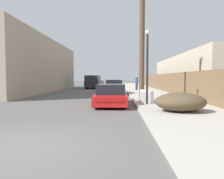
{
  "coord_description": "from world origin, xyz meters",
  "views": [
    {
      "loc": [
        2.25,
        -4.76,
        1.6
      ],
      "look_at": [
        1.73,
        13.06,
        0.62
      ],
      "focal_mm": 35.0,
      "sensor_mm": 36.0,
      "label": 1
    }
  ],
  "objects_px": {
    "utility_pole": "(142,42)",
    "pedestrian": "(137,82)",
    "car_parked_mid": "(114,87)",
    "street_lamp": "(147,61)",
    "parked_sports_car_red": "(112,95)",
    "brush_pile": "(180,102)",
    "discarded_fridge": "(146,96)",
    "pickup_truck": "(94,82)"
  },
  "relations": [
    {
      "from": "utility_pole",
      "to": "pedestrian",
      "type": "relative_size",
      "value": 4.34
    },
    {
      "from": "car_parked_mid",
      "to": "pedestrian",
      "type": "height_order",
      "value": "pedestrian"
    },
    {
      "from": "street_lamp",
      "to": "pedestrian",
      "type": "distance_m",
      "value": 14.13
    },
    {
      "from": "parked_sports_car_red",
      "to": "pedestrian",
      "type": "height_order",
      "value": "pedestrian"
    },
    {
      "from": "car_parked_mid",
      "to": "brush_pile",
      "type": "bearing_deg",
      "value": -77.04
    },
    {
      "from": "discarded_fridge",
      "to": "car_parked_mid",
      "type": "bearing_deg",
      "value": 108.97
    },
    {
      "from": "pedestrian",
      "to": "pickup_truck",
      "type": "bearing_deg",
      "value": 134.59
    },
    {
      "from": "car_parked_mid",
      "to": "street_lamp",
      "type": "height_order",
      "value": "street_lamp"
    },
    {
      "from": "street_lamp",
      "to": "discarded_fridge",
      "type": "bearing_deg",
      "value": 85.35
    },
    {
      "from": "utility_pole",
      "to": "parked_sports_car_red",
      "type": "bearing_deg",
      "value": -133.13
    },
    {
      "from": "brush_pile",
      "to": "pedestrian",
      "type": "distance_m",
      "value": 16.63
    },
    {
      "from": "utility_pole",
      "to": "pedestrian",
      "type": "distance_m",
      "value": 11.87
    },
    {
      "from": "discarded_fridge",
      "to": "pedestrian",
      "type": "relative_size",
      "value": 1.0
    },
    {
      "from": "pickup_truck",
      "to": "utility_pole",
      "type": "height_order",
      "value": "utility_pole"
    },
    {
      "from": "discarded_fridge",
      "to": "pedestrian",
      "type": "xyz_separation_m",
      "value": [
        0.52,
        13.01,
        0.54
      ]
    },
    {
      "from": "pickup_truck",
      "to": "utility_pole",
      "type": "relative_size",
      "value": 0.75
    },
    {
      "from": "car_parked_mid",
      "to": "street_lamp",
      "type": "relative_size",
      "value": 1.15
    },
    {
      "from": "discarded_fridge",
      "to": "pickup_truck",
      "type": "relative_size",
      "value": 0.31
    },
    {
      "from": "pickup_truck",
      "to": "street_lamp",
      "type": "height_order",
      "value": "street_lamp"
    },
    {
      "from": "parked_sports_car_red",
      "to": "street_lamp",
      "type": "xyz_separation_m",
      "value": [
        1.99,
        -0.48,
        1.97
      ]
    },
    {
      "from": "parked_sports_car_red",
      "to": "pedestrian",
      "type": "xyz_separation_m",
      "value": [
        2.58,
        13.56,
        0.45
      ]
    },
    {
      "from": "pickup_truck",
      "to": "utility_pole",
      "type": "xyz_separation_m",
      "value": [
        5.16,
        -17.34,
        3.02
      ]
    },
    {
      "from": "parked_sports_car_red",
      "to": "street_lamp",
      "type": "relative_size",
      "value": 1.14
    },
    {
      "from": "car_parked_mid",
      "to": "pickup_truck",
      "type": "xyz_separation_m",
      "value": [
        -3.14,
        11.04,
        0.3
      ]
    },
    {
      "from": "parked_sports_car_red",
      "to": "car_parked_mid",
      "type": "distance_m",
      "value": 8.4
    },
    {
      "from": "parked_sports_car_red",
      "to": "brush_pile",
      "type": "distance_m",
      "value": 4.36
    },
    {
      "from": "car_parked_mid",
      "to": "pedestrian",
      "type": "xyz_separation_m",
      "value": [
        2.65,
        5.17,
        0.36
      ]
    },
    {
      "from": "discarded_fridge",
      "to": "pickup_truck",
      "type": "xyz_separation_m",
      "value": [
        -5.27,
        18.88,
        0.47
      ]
    },
    {
      "from": "car_parked_mid",
      "to": "utility_pole",
      "type": "relative_size",
      "value": 0.62
    },
    {
      "from": "discarded_fridge",
      "to": "parked_sports_car_red",
      "type": "relative_size",
      "value": 0.37
    },
    {
      "from": "parked_sports_car_red",
      "to": "pickup_truck",
      "type": "bearing_deg",
      "value": 100.35
    },
    {
      "from": "discarded_fridge",
      "to": "utility_pole",
      "type": "xyz_separation_m",
      "value": [
        -0.11,
        1.53,
        3.49
      ]
    },
    {
      "from": "utility_pole",
      "to": "brush_pile",
      "type": "xyz_separation_m",
      "value": [
        1.16,
        -5.14,
        -3.43
      ]
    },
    {
      "from": "pickup_truck",
      "to": "brush_pile",
      "type": "height_order",
      "value": "pickup_truck"
    },
    {
      "from": "utility_pole",
      "to": "street_lamp",
      "type": "height_order",
      "value": "utility_pole"
    },
    {
      "from": "car_parked_mid",
      "to": "parked_sports_car_red",
      "type": "bearing_deg",
      "value": -92.1
    },
    {
      "from": "car_parked_mid",
      "to": "brush_pile",
      "type": "relative_size",
      "value": 2.14
    },
    {
      "from": "pickup_truck",
      "to": "car_parked_mid",
      "type": "bearing_deg",
      "value": 109.32
    },
    {
      "from": "pedestrian",
      "to": "brush_pile",
      "type": "bearing_deg",
      "value": -88.19
    },
    {
      "from": "utility_pole",
      "to": "brush_pile",
      "type": "bearing_deg",
      "value": -77.34
    },
    {
      "from": "pickup_truck",
      "to": "pedestrian",
      "type": "height_order",
      "value": "pickup_truck"
    },
    {
      "from": "discarded_fridge",
      "to": "brush_pile",
      "type": "height_order",
      "value": "brush_pile"
    }
  ]
}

